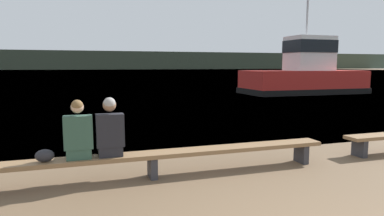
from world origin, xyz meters
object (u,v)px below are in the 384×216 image
Objects in this scene: person_left at (78,134)px; tugboat_red at (305,75)px; bench_main at (152,157)px; person_right at (110,131)px; shopping_bag at (45,156)px.

person_left is 0.11× the size of tugboat_red.
bench_main is 0.79× the size of tugboat_red.
tugboat_red is (13.63, 14.50, 0.86)m from bench_main.
person_right is (-0.69, 0.01, 0.50)m from bench_main.
bench_main is 1.28m from person_left.
bench_main is 1.70m from shopping_bag.
person_left reaches higher than shopping_bag.
bench_main is at bearing -0.36° from person_left.
bench_main is at bearing -0.50° from person_right.
person_left is (-1.19, 0.01, 0.48)m from bench_main.
tugboat_red is at bearing 43.46° from shopping_bag.
person_left is 0.49m from person_right.
shopping_bag is at bearing -179.05° from bench_main.
person_left is at bearing 179.82° from person_right.
person_left is 0.98× the size of person_right.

